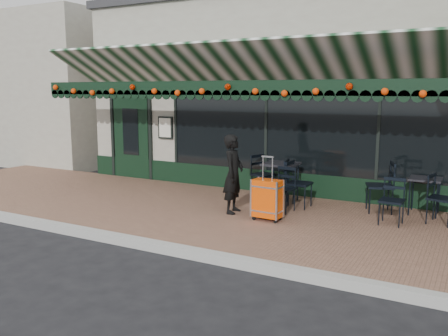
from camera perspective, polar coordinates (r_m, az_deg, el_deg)
The scene contains 16 objects.
ground at distance 6.92m, azimuth -0.71°, elevation -11.12°, with size 80.00×80.00×0.00m, color black.
sidewalk at distance 8.61m, azimuth 5.85°, elevation -6.49°, with size 18.00×4.00×0.15m, color brown.
curb at distance 6.82m, azimuth -1.04°, elevation -10.73°, with size 18.00×0.16×0.15m, color #9E9E99.
restaurant_building at distance 13.85m, azimuth 15.48°, elevation 8.43°, with size 12.00×9.60×4.50m.
neighbor_building_left at distance 21.16m, azimuth -21.56°, elevation 8.68°, with size 12.00×8.00×4.80m, color #AAA795.
woman at distance 8.77m, azimuth 1.14°, elevation -0.73°, with size 0.53×0.35×1.47m, color black.
suitcase at distance 8.35m, azimuth 5.22°, elevation -3.76°, with size 0.51×0.31×1.13m.
cafe_table_a at distance 9.43m, azimuth 23.07°, elevation -1.52°, with size 0.55×0.55×0.68m.
cafe_table_b at distance 9.70m, azimuth 6.86°, elevation 0.14°, with size 0.65×0.65×0.81m.
chair_a_left at distance 9.32m, azimuth 18.24°, elevation -2.13°, with size 0.49×0.49×0.97m, color black, non-canonical shape.
chair_a_right at distance 8.90m, azimuth 24.73°, elevation -3.43°, with size 0.43×0.43×0.86m, color black, non-canonical shape.
chair_a_front at distance 8.54m, azimuth 19.53°, elevation -3.81°, with size 0.40×0.40×0.81m, color black, non-canonical shape.
chair_b_left at distance 9.59m, azimuth 6.33°, elevation -1.57°, with size 0.46×0.46×0.92m, color black, non-canonical shape.
chair_b_right at distance 9.35m, azimuth 9.03°, elevation -1.92°, with size 0.46×0.46×0.92m, color black, non-canonical shape.
chair_b_front at distance 8.97m, azimuth 7.01°, elevation -2.57°, with size 0.43×0.43×0.85m, color black, non-canonical shape.
chair_solo at distance 10.32m, azimuth 4.80°, elevation -0.84°, with size 0.45×0.45×0.89m, color black, non-canonical shape.
Camera 1 is at (3.17, -5.65, 2.42)m, focal length 38.00 mm.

